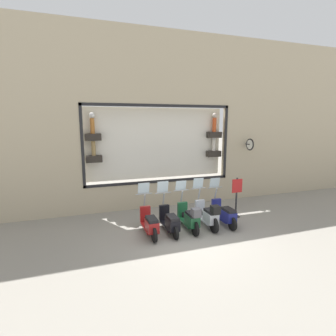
{
  "coord_description": "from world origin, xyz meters",
  "views": [
    {
      "loc": [
        -7.6,
        3.34,
        3.86
      ],
      "look_at": [
        2.04,
        0.1,
        2.03
      ],
      "focal_mm": 28.0,
      "sensor_mm": 36.0,
      "label": 1
    }
  ],
  "objects_px": {
    "scooter_red_4": "(150,223)",
    "scooter_green_2": "(190,218)",
    "scooter_navy_0": "(224,214)",
    "scooter_silver_1": "(208,215)",
    "shop_sign_post": "(237,196)",
    "scooter_black_3": "(170,221)"
  },
  "relations": [
    {
      "from": "scooter_red_4",
      "to": "scooter_green_2",
      "type": "bearing_deg",
      "value": -92.37
    },
    {
      "from": "scooter_green_2",
      "to": "scooter_navy_0",
      "type": "bearing_deg",
      "value": -87.66
    },
    {
      "from": "scooter_navy_0",
      "to": "scooter_silver_1",
      "type": "bearing_deg",
      "value": 94.07
    },
    {
      "from": "scooter_navy_0",
      "to": "scooter_red_4",
      "type": "height_order",
      "value": "scooter_red_4"
    },
    {
      "from": "scooter_red_4",
      "to": "shop_sign_post",
      "type": "height_order",
      "value": "scooter_red_4"
    },
    {
      "from": "scooter_silver_1",
      "to": "scooter_black_3",
      "type": "height_order",
      "value": "scooter_silver_1"
    },
    {
      "from": "scooter_black_3",
      "to": "shop_sign_post",
      "type": "relative_size",
      "value": 1.1
    },
    {
      "from": "scooter_red_4",
      "to": "shop_sign_post",
      "type": "xyz_separation_m",
      "value": [
        0.58,
        -3.77,
        0.44
      ]
    },
    {
      "from": "scooter_red_4",
      "to": "shop_sign_post",
      "type": "relative_size",
      "value": 1.11
    },
    {
      "from": "scooter_silver_1",
      "to": "scooter_green_2",
      "type": "bearing_deg",
      "value": 90.6
    },
    {
      "from": "scooter_black_3",
      "to": "shop_sign_post",
      "type": "distance_m",
      "value": 3.14
    },
    {
      "from": "shop_sign_post",
      "to": "scooter_navy_0",
      "type": "bearing_deg",
      "value": 123.57
    },
    {
      "from": "scooter_navy_0",
      "to": "shop_sign_post",
      "type": "distance_m",
      "value": 1.14
    },
    {
      "from": "scooter_red_4",
      "to": "scooter_black_3",
      "type": "bearing_deg",
      "value": -90.31
    },
    {
      "from": "scooter_green_2",
      "to": "scooter_silver_1",
      "type": "bearing_deg",
      "value": -89.4
    },
    {
      "from": "scooter_navy_0",
      "to": "shop_sign_post",
      "type": "height_order",
      "value": "scooter_navy_0"
    },
    {
      "from": "scooter_green_2",
      "to": "scooter_red_4",
      "type": "xyz_separation_m",
      "value": [
        0.06,
        1.45,
        -0.04
      ]
    },
    {
      "from": "scooter_navy_0",
      "to": "scooter_red_4",
      "type": "bearing_deg",
      "value": 89.99
    },
    {
      "from": "scooter_black_3",
      "to": "scooter_green_2",
      "type": "bearing_deg",
      "value": -94.42
    },
    {
      "from": "scooter_red_4",
      "to": "scooter_silver_1",
      "type": "bearing_deg",
      "value": -91.38
    },
    {
      "from": "scooter_silver_1",
      "to": "scooter_green_2",
      "type": "height_order",
      "value": "scooter_silver_1"
    },
    {
      "from": "scooter_green_2",
      "to": "shop_sign_post",
      "type": "distance_m",
      "value": 2.44
    }
  ]
}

